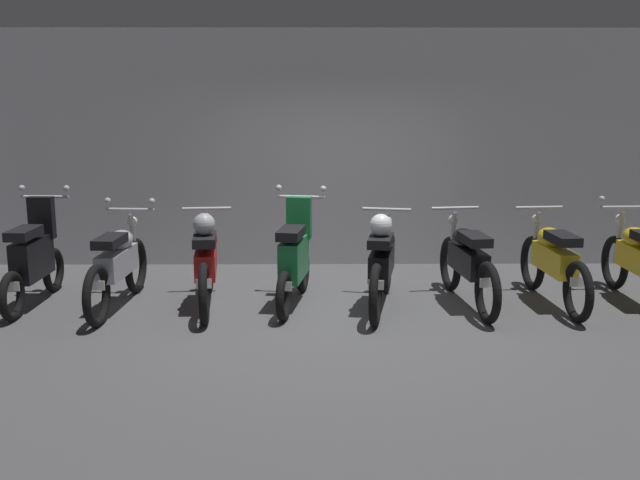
{
  "coord_description": "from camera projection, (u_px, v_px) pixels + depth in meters",
  "views": [
    {
      "loc": [
        -0.26,
        -7.92,
        2.47
      ],
      "look_at": [
        -0.19,
        0.36,
        0.75
      ],
      "focal_mm": 43.16,
      "sensor_mm": 36.0,
      "label": 1
    }
  ],
  "objects": [
    {
      "name": "motorbike_slot_0",
      "position": [
        34.0,
        258.0,
        8.56
      ],
      "size": [
        0.59,
        1.68,
        1.29
      ],
      "color": "black",
      "rests_on": "ground"
    },
    {
      "name": "motorbike_slot_2",
      "position": [
        206.0,
        260.0,
        8.48
      ],
      "size": [
        0.56,
        1.95,
        1.08
      ],
      "color": "black",
      "rests_on": "ground"
    },
    {
      "name": "motorbike_slot_4",
      "position": [
        382.0,
        261.0,
        8.43
      ],
      "size": [
        0.59,
        1.94,
        1.08
      ],
      "color": "black",
      "rests_on": "ground"
    },
    {
      "name": "ground_plane",
      "position": [
        338.0,
        315.0,
        8.26
      ],
      "size": [
        80.0,
        80.0,
        0.0
      ],
      "primitive_type": "plane",
      "color": "#4C4C4F"
    },
    {
      "name": "motorbike_slot_3",
      "position": [
        294.0,
        258.0,
        8.56
      ],
      "size": [
        0.58,
        1.67,
        1.29
      ],
      "color": "black",
      "rests_on": "ground"
    },
    {
      "name": "motorbike_slot_7",
      "position": [
        639.0,
        261.0,
        8.6
      ],
      "size": [
        0.59,
        1.95,
        1.15
      ],
      "color": "black",
      "rests_on": "ground"
    },
    {
      "name": "back_wall",
      "position": [
        333.0,
        148.0,
        10.37
      ],
      "size": [
        16.0,
        0.3,
        3.14
      ],
      "primitive_type": "cube",
      "color": "#ADADB2",
      "rests_on": "ground"
    },
    {
      "name": "motorbike_slot_6",
      "position": [
        554.0,
        261.0,
        8.58
      ],
      "size": [
        0.56,
        1.95,
        1.03
      ],
      "color": "black",
      "rests_on": "ground"
    },
    {
      "name": "motorbike_slot_5",
      "position": [
        468.0,
        262.0,
        8.54
      ],
      "size": [
        0.56,
        1.95,
        1.03
      ],
      "color": "black",
      "rests_on": "ground"
    },
    {
      "name": "motorbike_slot_1",
      "position": [
        118.0,
        264.0,
        8.44
      ],
      "size": [
        0.59,
        1.95,
        1.15
      ],
      "color": "black",
      "rests_on": "ground"
    }
  ]
}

